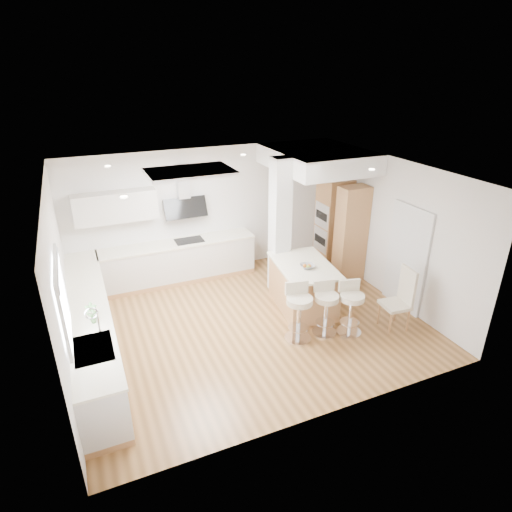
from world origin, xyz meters
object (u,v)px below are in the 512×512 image
bar_stool_c (351,305)px  dining_chair (401,297)px  peninsula (303,286)px  bar_stool_a (299,309)px  bar_stool_b (326,306)px

bar_stool_c → dining_chair: 0.94m
peninsula → bar_stool_a: (-0.59, -0.90, 0.12)m
bar_stool_a → bar_stool_c: 0.95m
peninsula → bar_stool_b: 0.94m
bar_stool_b → dining_chair: bearing=-5.0°
dining_chair → bar_stool_c: bearing=173.0°
bar_stool_a → bar_stool_b: bar_stool_a is taller
peninsula → bar_stool_a: size_ratio=1.57×
peninsula → bar_stool_c: peninsula is taller
bar_stool_b → dining_chair: dining_chair is taller
peninsula → bar_stool_c: bearing=-65.5°
dining_chair → bar_stool_b: bearing=170.0°
bar_stool_a → bar_stool_c: bearing=-2.2°
bar_stool_a → dining_chair: dining_chair is taller
bar_stool_c → dining_chair: size_ratio=0.85×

